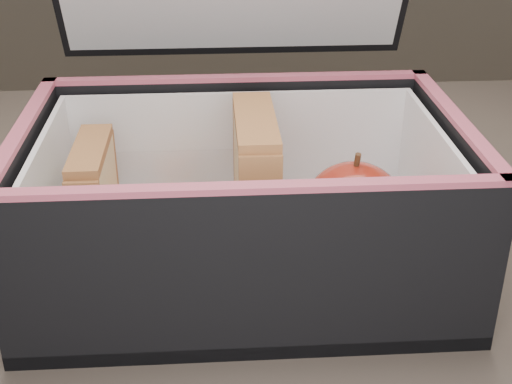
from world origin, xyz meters
TOP-DOWN VIEW (x-y plane):
  - kitchen_table at (0.00, 0.00)m, footprint 1.20×0.80m
  - lunch_bag at (-0.07, -0.05)m, footprint 0.32×0.30m
  - plastic_tub at (-0.12, -0.05)m, footprint 0.16×0.12m
  - sandwich_left at (-0.18, -0.05)m, footprint 0.02×0.08m
  - sandwich_right at (-0.06, -0.05)m, footprint 0.03×0.10m
  - carrot_sticks at (-0.12, -0.04)m, footprint 0.04×0.14m
  - paper_napkin at (0.02, -0.05)m, footprint 0.10×0.10m
  - red_apple at (0.01, -0.06)m, footprint 0.09×0.09m

SIDE VIEW (x-z plane):
  - kitchen_table at x=0.00m, z-range 0.28..1.03m
  - paper_napkin at x=0.02m, z-range 0.77..0.77m
  - carrot_sticks at x=-0.12m, z-range 0.77..0.80m
  - plastic_tub at x=-0.12m, z-range 0.77..0.83m
  - red_apple at x=0.01m, z-range 0.77..0.85m
  - sandwich_left at x=-0.18m, z-range 0.77..0.86m
  - lunch_bag at x=-0.07m, z-range 0.66..0.98m
  - sandwich_right at x=-0.06m, z-range 0.77..0.88m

